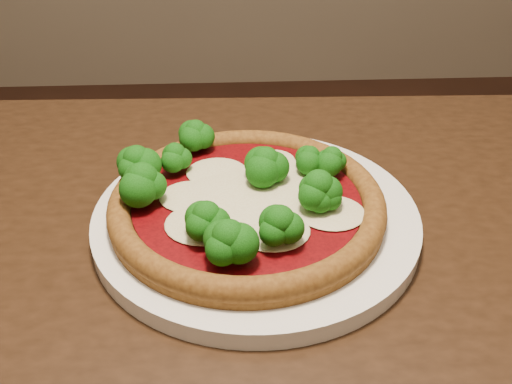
{
  "coord_description": "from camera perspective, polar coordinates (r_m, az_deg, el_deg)",
  "views": [
    {
      "loc": [
        -0.1,
        -0.56,
        1.1
      ],
      "look_at": [
        -0.07,
        -0.1,
        0.79
      ],
      "focal_mm": 40.0,
      "sensor_mm": 36.0,
      "label": 1
    }
  ],
  "objects": [
    {
      "name": "dining_table",
      "position": [
        0.6,
        -2.38,
        -14.7
      ],
      "size": [
        1.26,
        0.76,
        0.75
      ],
      "rotation": [
        0.0,
        0.0,
        -0.02
      ],
      "color": "black",
      "rests_on": "floor"
    },
    {
      "name": "plate",
      "position": [
        0.57,
        -0.0,
        -2.58
      ],
      "size": [
        0.32,
        0.32,
        0.02
      ],
      "primitive_type": "cylinder",
      "color": "white",
      "rests_on": "dining_table"
    },
    {
      "name": "pizza",
      "position": [
        0.55,
        -1.18,
        -0.6
      ],
      "size": [
        0.27,
        0.27,
        0.06
      ],
      "rotation": [
        0.0,
        0.0,
        -0.42
      ],
      "color": "brown",
      "rests_on": "plate"
    }
  ]
}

